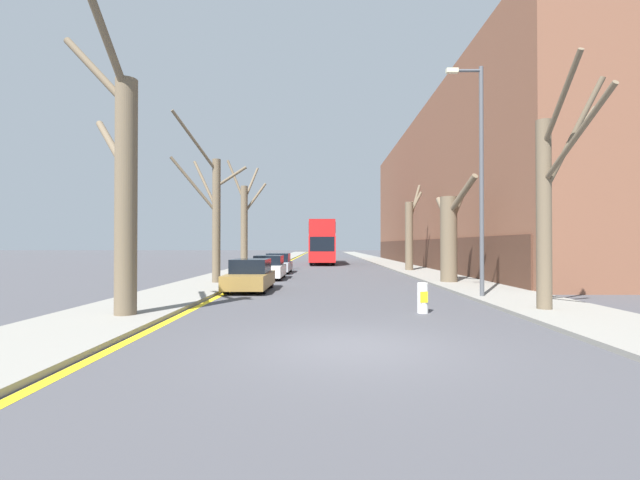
# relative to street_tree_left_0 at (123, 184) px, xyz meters

# --- Properties ---
(ground_plane) EXTENTS (300.00, 300.00, 0.00)m
(ground_plane) POSITION_rel_street_tree_left_0_xyz_m (6.14, -3.21, -3.72)
(ground_plane) COLOR #424247
(sidewalk_left) EXTENTS (3.33, 120.00, 0.12)m
(sidewalk_left) POSITION_rel_street_tree_left_0_xyz_m (-0.42, 46.79, -3.66)
(sidewalk_left) COLOR gray
(sidewalk_left) RESTS_ON ground
(sidewalk_right) EXTENTS (3.33, 120.00, 0.12)m
(sidewalk_right) POSITION_rel_street_tree_left_0_xyz_m (12.71, 46.79, -3.66)
(sidewalk_right) COLOR gray
(sidewalk_right) RESTS_ON ground
(building_facade_right) EXTENTS (10.08, 47.66, 14.14)m
(building_facade_right) POSITION_rel_street_tree_left_0_xyz_m (19.37, 29.56, 3.33)
(building_facade_right) COLOR brown
(building_facade_right) RESTS_ON ground
(kerb_line_stripe) EXTENTS (0.24, 120.00, 0.01)m
(kerb_line_stripe) POSITION_rel_street_tree_left_0_xyz_m (1.42, 46.79, -3.72)
(kerb_line_stripe) COLOR yellow
(kerb_line_stripe) RESTS_ON ground
(street_tree_left_0) EXTENTS (2.35, 3.46, 8.28)m
(street_tree_left_0) POSITION_rel_street_tree_left_0_xyz_m (0.00, 0.00, 0.00)
(street_tree_left_0) COLOR brown
(street_tree_left_0) RESTS_ON ground
(street_tree_left_1) EXTENTS (3.69, 3.35, 8.42)m
(street_tree_left_1) POSITION_rel_street_tree_left_0_xyz_m (-0.05, 10.07, -0.02)
(street_tree_left_1) COLOR brown
(street_tree_left_1) RESTS_ON ground
(street_tree_left_2) EXTENTS (2.87, 2.27, 8.20)m
(street_tree_left_2) POSITION_rel_street_tree_left_0_xyz_m (-0.04, 18.64, -0.11)
(street_tree_left_2) COLOR brown
(street_tree_left_2) RESTS_ON ground
(street_tree_right_0) EXTENTS (2.07, 3.32, 7.11)m
(street_tree_right_0) POSITION_rel_street_tree_left_0_xyz_m (12.30, 0.95, -0.31)
(street_tree_right_0) COLOR brown
(street_tree_right_0) RESTS_ON ground
(street_tree_right_1) EXTENTS (1.58, 4.43, 5.45)m
(street_tree_right_1) POSITION_rel_street_tree_left_0_xyz_m (12.19, 10.62, -1.13)
(street_tree_right_1) COLOR brown
(street_tree_right_1) RESTS_ON ground
(street_tree_right_2) EXTENTS (1.47, 1.65, 6.77)m
(street_tree_right_2) POSITION_rel_street_tree_left_0_xyz_m (12.23, 21.03, -0.71)
(street_tree_right_2) COLOR brown
(street_tree_right_2) RESTS_ON ground
(double_decker_bus) EXTENTS (2.61, 11.44, 4.51)m
(double_decker_bus) POSITION_rel_street_tree_left_0_xyz_m (5.49, 34.31, -1.17)
(double_decker_bus) COLOR red
(double_decker_bus) RESTS_ON ground
(parked_car_0) EXTENTS (1.78, 4.23, 1.40)m
(parked_car_0) POSITION_rel_street_tree_left_0_xyz_m (2.29, 7.32, -3.06)
(parked_car_0) COLOR olive
(parked_car_0) RESTS_ON ground
(parked_car_1) EXTENTS (1.81, 3.94, 1.40)m
(parked_car_1) POSITION_rel_street_tree_left_0_xyz_m (2.29, 13.84, -3.06)
(parked_car_1) COLOR silver
(parked_car_1) RESTS_ON ground
(parked_car_2) EXTENTS (1.80, 4.44, 1.42)m
(parked_car_2) POSITION_rel_street_tree_left_0_xyz_m (2.29, 19.42, -3.06)
(parked_car_2) COLOR #9EA3AD
(parked_car_2) RESTS_ON ground
(lamp_post) EXTENTS (1.40, 0.20, 8.80)m
(lamp_post) POSITION_rel_street_tree_left_0_xyz_m (11.46, 4.34, 1.14)
(lamp_post) COLOR #4C4F54
(lamp_post) RESTS_ON ground
(traffic_bollard) EXTENTS (0.32, 0.33, 0.90)m
(traffic_bollard) POSITION_rel_street_tree_left_0_xyz_m (8.54, 1.04, -3.27)
(traffic_bollard) COLOR white
(traffic_bollard) RESTS_ON ground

